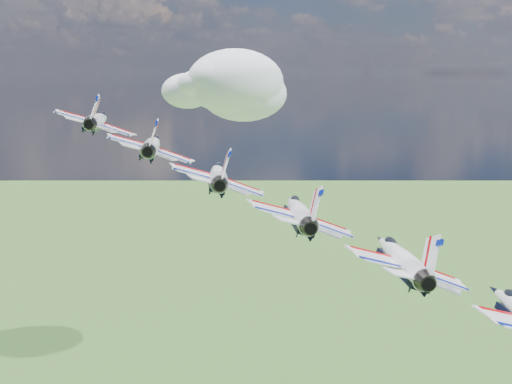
{
  "coord_description": "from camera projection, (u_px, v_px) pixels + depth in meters",
  "views": [
    {
      "loc": [
        -22.62,
        -68.64,
        164.85
      ],
      "look_at": [
        -11.62,
        -1.54,
        152.23
      ],
      "focal_mm": 45.0,
      "sensor_mm": 36.0,
      "label": 1
    }
  ],
  "objects": [
    {
      "name": "jet_3",
      "position": [
        298.0,
        211.0,
        65.41
      ],
      "size": [
        12.49,
        16.24,
        7.62
      ],
      "primitive_type": null,
      "rotation": [
        0.0,
        0.32,
        -0.08
      ],
      "color": "white"
    },
    {
      "name": "cloud_far",
      "position": [
        223.0,
        84.0,
        312.79
      ],
      "size": [
        67.59,
        53.11,
        26.55
      ],
      "primitive_type": "ellipsoid",
      "color": "white"
    },
    {
      "name": "jet_2",
      "position": [
        218.0,
        175.0,
        72.91
      ],
      "size": [
        12.49,
        16.24,
        7.62
      ],
      "primitive_type": null,
      "rotation": [
        0.0,
        0.32,
        -0.08
      ],
      "color": "white"
    },
    {
      "name": "jet_0",
      "position": [
        98.0,
        120.0,
        87.9
      ],
      "size": [
        12.49,
        16.24,
        7.62
      ],
      "primitive_type": null,
      "rotation": [
        0.0,
        0.32,
        -0.08
      ],
      "color": "white"
    },
    {
      "name": "jet_4",
      "position": [
        400.0,
        257.0,
        57.91
      ],
      "size": [
        12.49,
        16.24,
        7.62
      ],
      "primitive_type": null,
      "rotation": [
        0.0,
        0.32,
        -0.08
      ],
      "color": "silver"
    },
    {
      "name": "jet_1",
      "position": [
        152.0,
        145.0,
        80.41
      ],
      "size": [
        12.49,
        16.24,
        7.62
      ],
      "primitive_type": null,
      "rotation": [
        0.0,
        0.32,
        -0.08
      ],
      "color": "white"
    }
  ]
}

